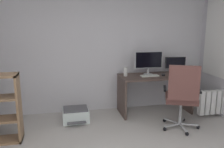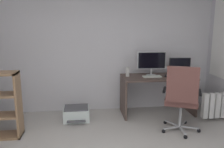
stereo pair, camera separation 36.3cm
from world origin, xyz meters
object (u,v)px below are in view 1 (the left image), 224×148
at_px(desktop_speaker, 126,72).
at_px(desk, 155,85).
at_px(monitor_secondary, 175,64).
at_px(keyboard, 150,76).
at_px(radiator, 217,102).
at_px(office_chair, 182,94).
at_px(computer_mouse, 163,75).
at_px(printer, 76,115).
at_px(monitor_main, 149,61).

bearing_deg(desktop_speaker, desk, -4.44).
xyz_separation_m(monitor_secondary, keyboard, (-0.59, -0.15, -0.18)).
height_order(desk, radiator, desk).
xyz_separation_m(keyboard, office_chair, (0.24, -0.81, -0.14)).
bearing_deg(desktop_speaker, monitor_secondary, 2.64).
height_order(desk, desktop_speaker, desktop_speaker).
height_order(computer_mouse, office_chair, office_chair).
xyz_separation_m(desk, radiator, (1.06, -0.47, -0.25)).
relative_size(monitor_secondary, desktop_speaker, 2.39).
height_order(monitor_secondary, printer, monitor_secondary).
relative_size(computer_mouse, printer, 0.22).
bearing_deg(monitor_secondary, desktop_speaker, -177.36).
xyz_separation_m(desktop_speaker, office_chair, (0.68, -0.92, -0.21)).
relative_size(desktop_speaker, printer, 0.37).
xyz_separation_m(monitor_secondary, desktop_speaker, (-1.04, -0.05, -0.11)).
xyz_separation_m(monitor_main, radiator, (1.17, -0.56, -0.73)).
distance_m(computer_mouse, desktop_speaker, 0.72).
height_order(computer_mouse, radiator, computer_mouse).
distance_m(monitor_main, radiator, 1.49).
distance_m(monitor_secondary, desktop_speaker, 1.04).
bearing_deg(radiator, keyboard, 161.14).
distance_m(keyboard, radiator, 1.35).
distance_m(printer, radiator, 2.63).
relative_size(printer, radiator, 0.61).
xyz_separation_m(computer_mouse, desktop_speaker, (-0.71, 0.12, 0.07)).
height_order(office_chair, radiator, office_chair).
bearing_deg(printer, office_chair, -23.68).
xyz_separation_m(monitor_main, monitor_secondary, (0.57, 0.00, -0.08)).
height_order(monitor_main, desktop_speaker, monitor_main).
bearing_deg(printer, desktop_speaker, 11.33).
height_order(monitor_main, printer, monitor_main).
bearing_deg(monitor_secondary, keyboard, -165.50).
bearing_deg(radiator, monitor_main, 154.31).
bearing_deg(keyboard, desktop_speaker, 164.96).
bearing_deg(office_chair, desk, 96.62).
bearing_deg(computer_mouse, monitor_secondary, 43.68).
xyz_separation_m(desk, monitor_secondary, (0.45, 0.09, 0.40)).
xyz_separation_m(monitor_main, keyboard, (-0.03, -0.15, -0.26)).
bearing_deg(printer, desk, 5.47).
height_order(desk, monitor_secondary, monitor_secondary).
bearing_deg(monitor_secondary, monitor_main, -179.98).
xyz_separation_m(computer_mouse, printer, (-1.68, -0.08, -0.64)).
distance_m(desk, printer, 1.61).
height_order(desk, computer_mouse, computer_mouse).
distance_m(desktop_speaker, radiator, 1.80).
bearing_deg(monitor_secondary, desk, -168.45).
distance_m(monitor_secondary, keyboard, 0.64).
distance_m(monitor_secondary, computer_mouse, 0.40).
bearing_deg(computer_mouse, keyboard, -165.19).
xyz_separation_m(monitor_main, computer_mouse, (0.24, -0.16, -0.26)).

